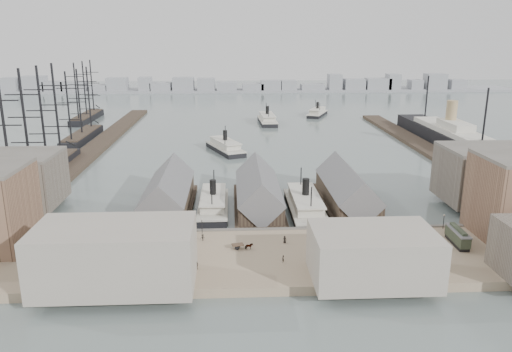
{
  "coord_description": "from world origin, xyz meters",
  "views": [
    {
      "loc": [
        -7.41,
        -120.94,
        48.51
      ],
      "look_at": [
        0.0,
        30.0,
        6.0
      ],
      "focal_mm": 35.0,
      "sensor_mm": 36.0,
      "label": 1
    }
  ],
  "objects": [
    {
      "name": "ferry_shed_east",
      "position": [
        26.0,
        16.88,
        4.64
      ],
      "size": [
        14.0,
        42.0,
        12.6
      ],
      "color": "#2D231C",
      "rests_on": "ground"
    },
    {
      "name": "pedestrian_7",
      "position": [
        23.18,
        -24.86,
        2.86
      ],
      "size": [
        0.86,
        1.22,
        1.71
      ],
      "primitive_type": "imported",
      "rotation": [
        0.0,
        0.0,
        4.93
      ],
      "color": "black",
      "rests_on": "quay"
    },
    {
      "name": "lamp_post_far_e",
      "position": [
        45.0,
        -7.0,
        4.71
      ],
      "size": [
        0.44,
        0.44,
        3.92
      ],
      "color": "black",
      "rests_on": "quay"
    },
    {
      "name": "seawall",
      "position": [
        0.0,
        -5.2,
        1.15
      ],
      "size": [
        180.0,
        1.2,
        2.3
      ],
      "primitive_type": "cube",
      "color": "#59544C",
      "rests_on": "ground"
    },
    {
      "name": "horse_cart_left",
      "position": [
        -46.6,
        -16.96,
        2.77
      ],
      "size": [
        4.76,
        2.69,
        1.47
      ],
      "rotation": [
        0.0,
        0.0,
        1.26
      ],
      "color": "black",
      "rests_on": "quay"
    },
    {
      "name": "street_bldg_center",
      "position": [
        20.0,
        -32.0,
        7.0
      ],
      "size": [
        24.0,
        16.0,
        10.0
      ],
      "primitive_type": "cube",
      "color": "gray",
      "rests_on": "quay"
    },
    {
      "name": "horse_cart_right",
      "position": [
        16.34,
        -25.65,
        2.84
      ],
      "size": [
        4.82,
        2.35,
        1.68
      ],
      "rotation": [
        0.0,
        0.0,
        1.74
      ],
      "color": "black",
      "rests_on": "quay"
    },
    {
      "name": "sailing_ship_near",
      "position": [
        -74.91,
        51.34,
        2.84
      ],
      "size": [
        9.42,
        64.91,
        38.74
      ],
      "color": "black",
      "rests_on": "ground"
    },
    {
      "name": "pedestrian_0",
      "position": [
        -53.76,
        -9.75,
        2.86
      ],
      "size": [
        0.76,
        0.68,
        1.72
      ],
      "primitive_type": "imported",
      "rotation": [
        0.0,
        0.0,
        5.84
      ],
      "color": "black",
      "rests_on": "quay"
    },
    {
      "name": "tram",
      "position": [
        44.37,
        -16.41,
        3.78
      ],
      "size": [
        2.89,
        9.87,
        3.48
      ],
      "rotation": [
        0.0,
        0.0,
        -0.04
      ],
      "color": "black",
      "rests_on": "quay"
    },
    {
      "name": "pedestrian_3",
      "position": [
        -15.03,
        -26.42,
        2.84
      ],
      "size": [
        0.96,
        1.01,
        1.68
      ],
      "primitive_type": "imported",
      "rotation": [
        0.0,
        0.0,
        0.85
      ],
      "color": "black",
      "rests_on": "quay"
    },
    {
      "name": "lamp_post_near_e",
      "position": [
        15.0,
        -7.0,
        4.71
      ],
      "size": [
        0.44,
        0.44,
        3.92
      ],
      "color": "black",
      "rests_on": "quay"
    },
    {
      "name": "sailing_ship_mid",
      "position": [
        -79.53,
        119.54,
        2.42
      ],
      "size": [
        8.22,
        47.49,
        33.79
      ],
      "color": "black",
      "rests_on": "ground"
    },
    {
      "name": "far_shore",
      "position": [
        -2.07,
        334.14,
        3.91
      ],
      "size": [
        500.0,
        40.0,
        15.72
      ],
      "color": "gray",
      "rests_on": "ground"
    },
    {
      "name": "lamp_post_near_w",
      "position": [
        -15.0,
        -7.0,
        4.71
      ],
      "size": [
        0.44,
        0.44,
        3.92
      ],
      "color": "black",
      "rests_on": "quay"
    },
    {
      "name": "quay",
      "position": [
        0.0,
        -20.0,
        1.0
      ],
      "size": [
        180.0,
        30.0,
        2.0
      ],
      "primitive_type": "cube",
      "color": "#8B775E",
      "rests_on": "ground"
    },
    {
      "name": "pedestrian_4",
      "position": [
        4.54,
        -13.77,
        2.87
      ],
      "size": [
        0.99,
        0.82,
        1.74
      ],
      "primitive_type": "imported",
      "rotation": [
        0.0,
        0.0,
        5.92
      ],
      "color": "black",
      "rests_on": "quay"
    },
    {
      "name": "ferry_open_near",
      "position": [
        -10.36,
        90.87,
        2.35
      ],
      "size": [
        18.28,
        29.19,
        10.03
      ],
      "rotation": [
        0.0,
        0.0,
        0.38
      ],
      "color": "black",
      "rests_on": "ground"
    },
    {
      "name": "ferry_docked_west",
      "position": [
        -13.0,
        14.69,
        2.32
      ],
      "size": [
        8.32,
        27.72,
        9.9
      ],
      "color": "black",
      "rests_on": "ground"
    },
    {
      "name": "east_wharf",
      "position": [
        78.0,
        90.0,
        0.8
      ],
      "size": [
        10.0,
        180.0,
        1.6
      ],
      "primitive_type": "cube",
      "color": "#2D231C",
      "rests_on": "ground"
    },
    {
      "name": "sailing_ship_far",
      "position": [
        -93.39,
        178.32,
        2.5
      ],
      "size": [
        8.41,
        46.7,
        34.56
      ],
      "color": "black",
      "rests_on": "ground"
    },
    {
      "name": "warehouse_west_back",
      "position": [
        -70.0,
        18.0,
        9.0
      ],
      "size": [
        26.0,
        20.0,
        14.0
      ],
      "primitive_type": "cube",
      "color": "#60564C",
      "rests_on": "west_land"
    },
    {
      "name": "warehouse_east_back",
      "position": [
        68.0,
        15.0,
        9.5
      ],
      "size": [
        28.0,
        20.0,
        15.0
      ],
      "primitive_type": "cube",
      "color": "#60564C",
      "rests_on": "east_land"
    },
    {
      "name": "pedestrian_8",
      "position": [
        36.71,
        -9.48,
        2.85
      ],
      "size": [
        1.02,
        0.49,
        1.7
      ],
      "primitive_type": "imported",
      "rotation": [
        0.0,
        0.0,
        3.06
      ],
      "color": "black",
      "rests_on": "quay"
    },
    {
      "name": "pedestrian_6",
      "position": [
        14.07,
        -13.68,
        2.85
      ],
      "size": [
        1.01,
        1.05,
        1.7
      ],
      "primitive_type": "imported",
      "rotation": [
        0.0,
        0.0,
        5.34
      ],
      "color": "black",
      "rests_on": "quay"
    },
    {
      "name": "ground",
      "position": [
        0.0,
        0.0,
        0.0
      ],
      "size": [
        900.0,
        900.0,
        0.0
      ],
      "primitive_type": "plane",
      "color": "#566463",
      "rests_on": "ground"
    },
    {
      "name": "pedestrian_2",
      "position": [
        -14.62,
        -11.46,
        2.79
      ],
      "size": [
        1.16,
        0.9,
        1.58
      ],
      "primitive_type": "imported",
      "rotation": [
        0.0,
        0.0,
        3.49
      ],
      "color": "black",
      "rests_on": "quay"
    },
    {
      "name": "ferry_docked_east",
      "position": [
        13.0,
        11.3,
        2.56
      ],
      "size": [
        9.16,
        30.55,
        10.91
      ],
      "color": "black",
      "rests_on": "ground"
    },
    {
      "name": "ferry_shed_west",
      "position": [
        -26.0,
        16.88,
        4.64
      ],
      "size": [
        14.0,
        42.0,
        12.6
      ],
      "color": "#2D231C",
      "rests_on": "ground"
    },
    {
      "name": "pedestrian_5",
      "position": [
        3.11,
        -23.95,
        2.79
      ],
      "size": [
        0.64,
        0.71,
        1.58
      ],
      "primitive_type": "imported",
      "rotation": [
        0.0,
        0.0,
        4.21
      ],
      "color": "black",
      "rests_on": "quay"
    },
    {
      "name": "ferry_open_mid",
      "position": [
        13.0,
        162.53,
        2.49
      ],
      "size": [
        10.26,
        30.16,
        10.64
      ],
      "rotation": [
        0.0,
        0.0,
        0.04
      ],
      "color": "black",
      "rests_on": "ground"
    },
    {
      "name": "ferry_shed_center",
      "position": [
        0.0,
        16.88,
        4.64
      ],
      "size": [
        14.0,
        42.0,
        12.6
      ],
      "color": "#2D231C",
      "rests_on": "ground"
    },
    {
      "name": "horse_cart_center",
      "position": [
        -4.78,
        -16.92,
        2.79
      ],
      "size": [
        4.94,
        2.22,
        1.52
      ],
      "rotation": [
        0.0,
        0.0,
        1.8
      ],
      "color": "black",
      "rests_on": "quay"
    },
    {
      "name": "pedestrian_10",
      "position": [
        -52.88,
        -21.42,
        2.84
      ],
      "size": [
        1.2,
        1.2,
        1.67
      ],
      "primitive_type": "imported",
      "rotation": [
        0.0,
        0.0,
        3.93
      ],
      "color": "black",
      "rests_on": "quay"
    },
    {
      "name": "pedestrian_1",
      "position": [
        -37.91,
        -17.84,
        2.78
      ],
      "size": [
        0.78,
        0.62,
        1.56
      ],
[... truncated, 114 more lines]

